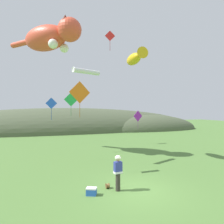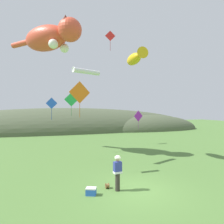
{
  "view_description": "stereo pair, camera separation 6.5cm",
  "coord_description": "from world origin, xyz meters",
  "views": [
    {
      "loc": [
        -4.49,
        -9.05,
        4.11
      ],
      "look_at": [
        0.0,
        4.0,
        3.96
      ],
      "focal_mm": 32.0,
      "sensor_mm": 36.0,
      "label": 1
    },
    {
      "loc": [
        -4.43,
        -9.07,
        4.11
      ],
      "look_at": [
        0.0,
        4.0,
        3.96
      ],
      "focal_mm": 32.0,
      "sensor_mm": 36.0,
      "label": 2
    }
  ],
  "objects": [
    {
      "name": "distant_hill_ridge",
      "position": [
        2.26,
        30.53,
        0.0
      ],
      "size": [
        58.24,
        15.14,
        8.98
      ],
      "color": "#4C563D",
      "rests_on": "ground"
    },
    {
      "name": "kite_giant_cat",
      "position": [
        -3.85,
        10.48,
        10.89
      ],
      "size": [
        6.53,
        7.19,
        2.73
      ],
      "color": "#E04C33"
    },
    {
      "name": "kite_diamond_blue",
      "position": [
        -3.89,
        7.84,
        4.62
      ],
      "size": [
        0.89,
        0.27,
        1.82
      ],
      "color": "blue"
    },
    {
      "name": "picnic_cooler",
      "position": [
        -2.32,
        0.32,
        0.18
      ],
      "size": [
        0.58,
        0.5,
        0.36
      ],
      "color": "blue",
      "rests_on": "ground"
    },
    {
      "name": "kite_spool",
      "position": [
        -1.33,
        0.85,
        0.14
      ],
      "size": [
        0.17,
        0.27,
        0.27
      ],
      "color": "olive",
      "rests_on": "ground"
    },
    {
      "name": "kite_tube_streamer",
      "position": [
        -1.38,
        6.08,
        7.06
      ],
      "size": [
        2.31,
        1.22,
        0.44
      ],
      "color": "white"
    },
    {
      "name": "kite_diamond_red",
      "position": [
        1.38,
        8.57,
        10.96
      ],
      "size": [
        0.94,
        0.23,
        1.86
      ],
      "color": "red"
    },
    {
      "name": "ground_plane",
      "position": [
        0.0,
        0.0,
        0.0
      ],
      "size": [
        120.0,
        120.0,
        0.0
      ],
      "primitive_type": "plane",
      "color": "#517A38"
    },
    {
      "name": "kite_diamond_orange",
      "position": [
        -2.28,
        3.76,
        5.23
      ],
      "size": [
        1.41,
        0.33,
        2.34
      ],
      "color": "orange"
    },
    {
      "name": "kite_diamond_green",
      "position": [
        -2.01,
        10.15,
        5.09
      ],
      "size": [
        1.31,
        0.2,
        2.22
      ],
      "color": "green"
    },
    {
      "name": "kite_diamond_violet",
      "position": [
        6.27,
        12.61,
        3.36
      ],
      "size": [
        1.31,
        0.37,
        2.25
      ],
      "color": "purple"
    },
    {
      "name": "festival_attendant",
      "position": [
        -0.92,
        0.39,
        0.95
      ],
      "size": [
        0.45,
        0.31,
        1.77
      ],
      "color": "#332D28",
      "rests_on": "ground"
    },
    {
      "name": "kite_fish_windsock",
      "position": [
        2.72,
        6.0,
        8.41
      ],
      "size": [
        1.28,
        3.41,
        1.03
      ],
      "color": "gold"
    }
  ]
}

